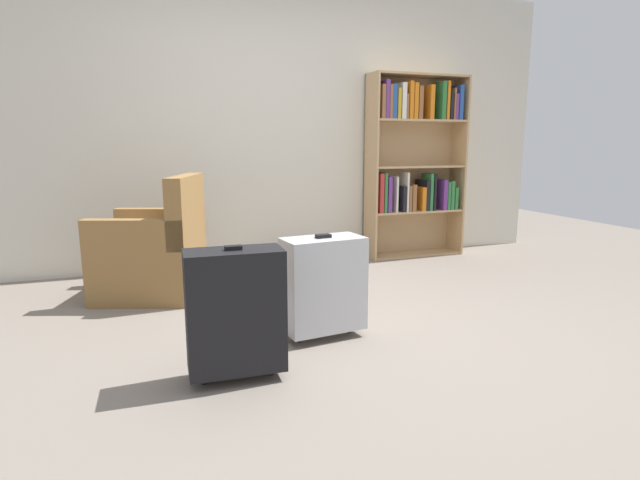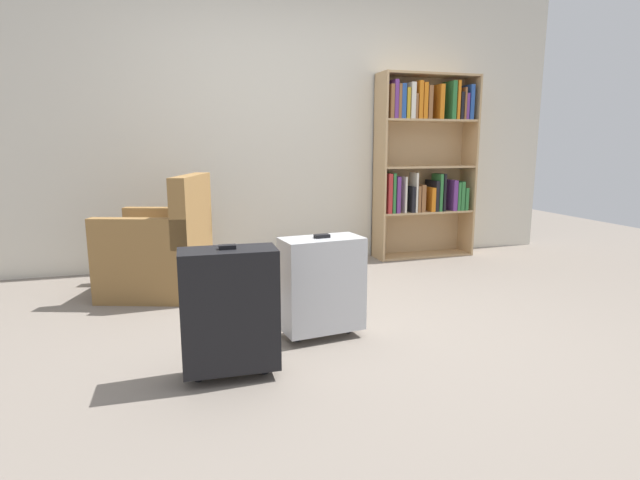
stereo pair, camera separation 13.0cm
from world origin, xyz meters
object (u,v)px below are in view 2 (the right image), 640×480
(armchair, at_px, (161,252))
(mug, at_px, (225,280))
(suitcase_silver, at_px, (322,284))
(suitcase_black, at_px, (230,309))
(bookshelf, at_px, (424,157))

(armchair, distance_m, mug, 0.54)
(suitcase_silver, xyz_separation_m, suitcase_black, (-0.58, -0.37, 0.02))
(suitcase_silver, relative_size, suitcase_black, 0.93)
(armchair, xyz_separation_m, suitcase_silver, (0.90, -1.23, 0.01))
(mug, bearing_deg, suitcase_silver, -71.21)
(bookshelf, relative_size, mug, 14.87)
(bookshelf, xyz_separation_m, armchair, (-2.52, -0.60, -0.68))
(suitcase_silver, bearing_deg, mug, 108.79)
(suitcase_silver, bearing_deg, bookshelf, 48.55)
(bookshelf, bearing_deg, mug, -164.57)
(suitcase_black, bearing_deg, mug, 84.81)
(armchair, relative_size, mug, 7.50)
(bookshelf, height_order, suitcase_silver, bookshelf)
(armchair, bearing_deg, suitcase_silver, -53.66)
(mug, xyz_separation_m, suitcase_black, (-0.15, -1.64, 0.30))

